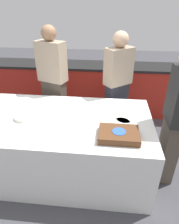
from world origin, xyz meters
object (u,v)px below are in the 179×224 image
Objects in this scene: person_cutting_cake at (117,88)px; person_standing_back at (53,84)px; person_seated_right at (176,118)px; cake at (119,135)px; plate_stack at (25,117)px.

person_standing_back reaches higher than person_cutting_cake.
person_cutting_cake is at bearing -142.48° from person_seated_right.
person_standing_back reaches higher than person_seated_right.
person_standing_back is (-0.94, 1.10, 0.06)m from cake.
person_standing_back is at bearing 81.69° from plate_stack.
person_seated_right is (0.61, -0.80, 0.01)m from person_cutting_cake.
cake is at bearing -63.77° from person_seated_right.
person_cutting_cake is at bearing 90.00° from cake.
cake is 0.27× the size of person_seated_right.
plate_stack is at bearing -88.57° from person_seated_right.
person_cutting_cake is at bearing -159.36° from person_standing_back.
plate_stack is (-1.06, 0.26, -0.02)m from cake.
plate_stack is at bearing -0.52° from person_cutting_cake.
person_cutting_cake is (0.00, 1.10, 0.03)m from cake.
cake is 1.45m from person_standing_back.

